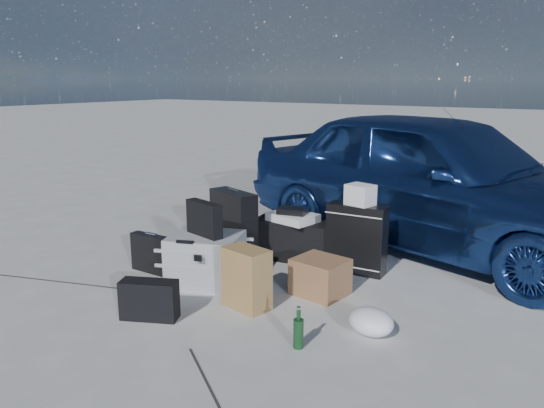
{
  "coord_description": "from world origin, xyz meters",
  "views": [
    {
      "loc": [
        2.35,
        -3.01,
        1.67
      ],
      "look_at": [
        -0.18,
        0.85,
        0.58
      ],
      "focal_mm": 35.0,
      "sensor_mm": 36.0,
      "label": 1
    }
  ],
  "objects_px": {
    "duffel_bag": "(294,240)",
    "green_bottle": "(298,328)",
    "car": "(433,179)",
    "pelican_case": "(206,259)",
    "suitcase_left": "(234,227)",
    "briefcase": "(152,254)",
    "suitcase_right": "(357,239)",
    "cardboard_box": "(320,277)"
  },
  "relations": [
    {
      "from": "suitcase_left",
      "to": "duffel_bag",
      "type": "height_order",
      "value": "suitcase_left"
    },
    {
      "from": "suitcase_right",
      "to": "cardboard_box",
      "type": "xyz_separation_m",
      "value": [
        -0.03,
        -0.61,
        -0.16
      ]
    },
    {
      "from": "briefcase",
      "to": "green_bottle",
      "type": "relative_size",
      "value": 1.65
    },
    {
      "from": "suitcase_left",
      "to": "car",
      "type": "bearing_deg",
      "value": 65.71
    },
    {
      "from": "green_bottle",
      "to": "pelican_case",
      "type": "bearing_deg",
      "value": 156.24
    },
    {
      "from": "briefcase",
      "to": "green_bottle",
      "type": "bearing_deg",
      "value": -14.65
    },
    {
      "from": "car",
      "to": "suitcase_right",
      "type": "xyz_separation_m",
      "value": [
        -0.31,
        -1.12,
        -0.39
      ]
    },
    {
      "from": "green_bottle",
      "to": "duffel_bag",
      "type": "bearing_deg",
      "value": 122.04
    },
    {
      "from": "suitcase_left",
      "to": "green_bottle",
      "type": "height_order",
      "value": "suitcase_left"
    },
    {
      "from": "duffel_bag",
      "to": "green_bottle",
      "type": "xyz_separation_m",
      "value": [
        0.91,
        -1.46,
        -0.05
      ]
    },
    {
      "from": "duffel_bag",
      "to": "green_bottle",
      "type": "relative_size",
      "value": 2.81
    },
    {
      "from": "cardboard_box",
      "to": "duffel_bag",
      "type": "bearing_deg",
      "value": 135.0
    },
    {
      "from": "car",
      "to": "duffel_bag",
      "type": "bearing_deg",
      "value": 154.95
    },
    {
      "from": "briefcase",
      "to": "cardboard_box",
      "type": "xyz_separation_m",
      "value": [
        1.47,
        0.38,
        -0.02
      ]
    },
    {
      "from": "car",
      "to": "suitcase_right",
      "type": "height_order",
      "value": "car"
    },
    {
      "from": "car",
      "to": "green_bottle",
      "type": "xyz_separation_m",
      "value": [
        -0.04,
        -2.57,
        -0.57
      ]
    },
    {
      "from": "briefcase",
      "to": "duffel_bag",
      "type": "xyz_separation_m",
      "value": [
        0.85,
        1.0,
        0.02
      ]
    },
    {
      "from": "briefcase",
      "to": "cardboard_box",
      "type": "distance_m",
      "value": 1.52
    },
    {
      "from": "pelican_case",
      "to": "suitcase_right",
      "type": "bearing_deg",
      "value": 24.0
    },
    {
      "from": "car",
      "to": "cardboard_box",
      "type": "distance_m",
      "value": 1.85
    },
    {
      "from": "car",
      "to": "cardboard_box",
      "type": "relative_size",
      "value": 10.6
    },
    {
      "from": "car",
      "to": "cardboard_box",
      "type": "bearing_deg",
      "value": -175.47
    },
    {
      "from": "car",
      "to": "duffel_bag",
      "type": "relative_size",
      "value": 5.52
    },
    {
      "from": "pelican_case",
      "to": "cardboard_box",
      "type": "distance_m",
      "value": 0.96
    },
    {
      "from": "green_bottle",
      "to": "briefcase",
      "type": "bearing_deg",
      "value": 165.3
    },
    {
      "from": "duffel_bag",
      "to": "green_bottle",
      "type": "height_order",
      "value": "duffel_bag"
    },
    {
      "from": "briefcase",
      "to": "car",
      "type": "bearing_deg",
      "value": 49.56
    },
    {
      "from": "car",
      "to": "pelican_case",
      "type": "relative_size",
      "value": 7.16
    },
    {
      "from": "duffel_bag",
      "to": "green_bottle",
      "type": "bearing_deg",
      "value": -67.58
    },
    {
      "from": "suitcase_right",
      "to": "green_bottle",
      "type": "bearing_deg",
      "value": -84.09
    },
    {
      "from": "duffel_bag",
      "to": "cardboard_box",
      "type": "xyz_separation_m",
      "value": [
        0.62,
        -0.62,
        -0.04
      ]
    },
    {
      "from": "green_bottle",
      "to": "cardboard_box",
      "type": "bearing_deg",
      "value": 109.41
    },
    {
      "from": "car",
      "to": "pelican_case",
      "type": "bearing_deg",
      "value": 164.16
    },
    {
      "from": "briefcase",
      "to": "cardboard_box",
      "type": "relative_size",
      "value": 1.13
    },
    {
      "from": "green_bottle",
      "to": "suitcase_right",
      "type": "bearing_deg",
      "value": 100.51
    },
    {
      "from": "pelican_case",
      "to": "cardboard_box",
      "type": "relative_size",
      "value": 1.48
    },
    {
      "from": "duffel_bag",
      "to": "suitcase_right",
      "type": "bearing_deg",
      "value": -10.1
    },
    {
      "from": "briefcase",
      "to": "duffel_bag",
      "type": "relative_size",
      "value": 0.59
    },
    {
      "from": "pelican_case",
      "to": "green_bottle",
      "type": "bearing_deg",
      "value": -44.41
    },
    {
      "from": "pelican_case",
      "to": "suitcase_left",
      "type": "relative_size",
      "value": 0.85
    },
    {
      "from": "pelican_case",
      "to": "suitcase_right",
      "type": "distance_m",
      "value": 1.32
    },
    {
      "from": "pelican_case",
      "to": "cardboard_box",
      "type": "bearing_deg",
      "value": -1.64
    }
  ]
}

